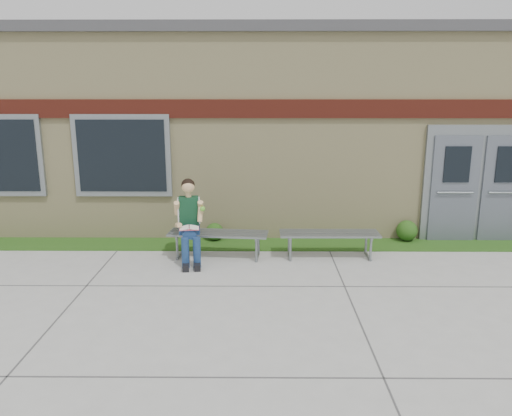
{
  "coord_description": "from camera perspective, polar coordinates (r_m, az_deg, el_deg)",
  "views": [
    {
      "loc": [
        -0.32,
        -6.7,
        2.98
      ],
      "look_at": [
        -0.38,
        1.7,
        0.96
      ],
      "focal_mm": 35.0,
      "sensor_mm": 36.0,
      "label": 1
    }
  ],
  "objects": [
    {
      "name": "grass_strip",
      "position": [
        9.77,
        2.27,
        -4.18
      ],
      "size": [
        16.0,
        0.8,
        0.02
      ],
      "primitive_type": "cube",
      "color": "#144813",
      "rests_on": "ground"
    },
    {
      "name": "bench_right",
      "position": [
        9.08,
        8.37,
        -3.43
      ],
      "size": [
        1.78,
        0.5,
        0.46
      ],
      "rotation": [
        0.0,
        0.0,
        0.0
      ],
      "color": "slate",
      "rests_on": "ground"
    },
    {
      "name": "ground",
      "position": [
        7.34,
        2.91,
        -10.44
      ],
      "size": [
        80.0,
        80.0,
        0.0
      ],
      "primitive_type": "plane",
      "color": "#9E9E99",
      "rests_on": "ground"
    },
    {
      "name": "shrub_east",
      "position": [
        10.37,
        16.86,
        -2.48
      ],
      "size": [
        0.41,
        0.41,
        0.41
      ],
      "primitive_type": "sphere",
      "color": "#144813",
      "rests_on": "grass_strip"
    },
    {
      "name": "school_building",
      "position": [
        12.73,
        1.88,
        9.57
      ],
      "size": [
        16.2,
        6.22,
        4.2
      ],
      "color": "beige",
      "rests_on": "ground"
    },
    {
      "name": "shrub_mid",
      "position": [
        9.99,
        -4.75,
        -2.71
      ],
      "size": [
        0.35,
        0.35,
        0.35
      ],
      "primitive_type": "sphere",
      "color": "#144813",
      "rests_on": "grass_strip"
    },
    {
      "name": "girl",
      "position": [
        8.76,
        -7.62,
        -1.39
      ],
      "size": [
        0.57,
        0.92,
        1.45
      ],
      "rotation": [
        0.0,
        0.0,
        0.13
      ],
      "color": "navy",
      "rests_on": "ground"
    },
    {
      "name": "bench_left",
      "position": [
        9.02,
        -4.34,
        -3.43
      ],
      "size": [
        1.82,
        0.65,
        0.46
      ],
      "rotation": [
        0.0,
        0.0,
        -0.09
      ],
      "color": "slate",
      "rests_on": "ground"
    }
  ]
}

